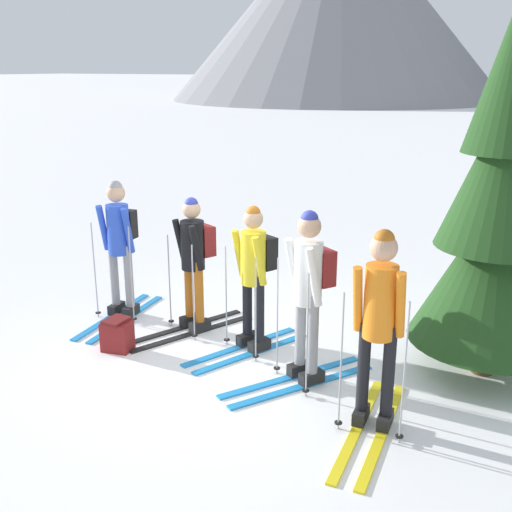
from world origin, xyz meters
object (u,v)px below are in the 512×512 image
object	(u,v)px
skier_in_white	(309,287)
skier_in_blue	(120,241)
skier_in_yellow	(254,271)
backpack_on_snow_front	(117,335)
skier_in_black	(194,257)
pine_tree_near	(501,207)
skier_in_orange	(379,318)

from	to	relation	value
skier_in_white	skier_in_blue	bearing A→B (deg)	169.98
skier_in_yellow	backpack_on_snow_front	xyz separation A→B (m)	(-1.35, -0.77, -0.75)
skier_in_black	pine_tree_near	xyz separation A→B (m)	(3.30, 0.48, 0.87)
skier_in_blue	backpack_on_snow_front	bearing A→B (deg)	-54.47
skier_in_black	skier_in_orange	distance (m)	2.78
skier_in_blue	pine_tree_near	distance (m)	4.47
skier_in_yellow	backpack_on_snow_front	size ratio (longest dim) A/B	4.40
skier_in_black	skier_in_yellow	xyz separation A→B (m)	(0.89, -0.15, 0.02)
backpack_on_snow_front	pine_tree_near	bearing A→B (deg)	20.35
skier_in_yellow	pine_tree_near	xyz separation A→B (m)	(2.40, 0.63, 0.85)
pine_tree_near	backpack_on_snow_front	distance (m)	4.32
skier_in_black	backpack_on_snow_front	xyz separation A→B (m)	(-0.46, -0.91, -0.73)
skier_in_yellow	skier_in_orange	xyz separation A→B (m)	(1.69, -0.89, 0.10)
skier_in_orange	backpack_on_snow_front	xyz separation A→B (m)	(-3.04, 0.12, -0.85)
skier_in_blue	skier_in_black	world-z (taller)	skier_in_blue
skier_in_black	pine_tree_near	distance (m)	3.44
skier_in_white	backpack_on_snow_front	size ratio (longest dim) A/B	4.72
skier_in_white	skier_in_orange	xyz separation A→B (m)	(0.86, -0.48, 0.02)
skier_in_white	skier_in_orange	size ratio (longest dim) A/B	0.98
skier_in_blue	skier_in_black	size ratio (longest dim) A/B	1.06
pine_tree_near	backpack_on_snow_front	xyz separation A→B (m)	(-3.76, -1.39, -1.60)
skier_in_white	skier_in_yellow	bearing A→B (deg)	153.70
pine_tree_near	backpack_on_snow_front	world-z (taller)	pine_tree_near
skier_in_yellow	skier_in_orange	distance (m)	1.91
skier_in_blue	pine_tree_near	xyz separation A→B (m)	(4.37, 0.54, 0.78)
skier_in_yellow	skier_in_white	world-z (taller)	skier_in_white
skier_in_yellow	skier_in_black	bearing A→B (deg)	170.75
skier_in_blue	skier_in_black	xyz separation A→B (m)	(1.07, 0.06, -0.08)
skier_in_yellow	skier_in_blue	bearing A→B (deg)	177.56
skier_in_yellow	backpack_on_snow_front	distance (m)	1.73
skier_in_blue	pine_tree_near	bearing A→B (deg)	7.07
skier_in_blue	skier_in_yellow	distance (m)	1.97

